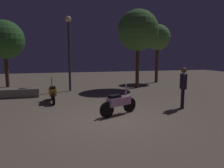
# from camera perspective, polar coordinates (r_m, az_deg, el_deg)

# --- Properties ---
(ground_plane) EXTENTS (40.00, 40.00, 0.00)m
(ground_plane) POSITION_cam_1_polar(r_m,az_deg,el_deg) (6.97, -0.90, -9.87)
(ground_plane) COLOR #756656
(motorcycle_pink_foreground) EXTENTS (1.55, 0.79, 1.11)m
(motorcycle_pink_foreground) POSITION_cam_1_polar(r_m,az_deg,el_deg) (7.34, 1.92, -5.41)
(motorcycle_pink_foreground) COLOR black
(motorcycle_pink_foreground) RESTS_ON ground_plane
(motorcycle_orange_parked_left) EXTENTS (0.39, 1.66, 1.11)m
(motorcycle_orange_parked_left) POSITION_cam_1_polar(r_m,az_deg,el_deg) (9.74, -16.50, -2.39)
(motorcycle_orange_parked_left) COLOR black
(motorcycle_orange_parked_left) RESTS_ON ground_plane
(person_rider_beside) EXTENTS (0.38, 0.63, 1.68)m
(person_rider_beside) POSITION_cam_1_polar(r_m,az_deg,el_deg) (8.62, 19.52, -0.04)
(person_rider_beside) COLOR black
(person_rider_beside) RESTS_ON ground_plane
(streetlamp_near) EXTENTS (0.36, 0.36, 4.44)m
(streetlamp_near) POSITION_cam_1_polar(r_m,az_deg,el_deg) (12.45, -12.12, 11.17)
(streetlamp_near) COLOR #38383D
(streetlamp_near) RESTS_ON ground_plane
(tree_left_bg) EXTENTS (2.00, 2.00, 4.58)m
(tree_left_bg) POSITION_cam_1_polar(r_m,az_deg,el_deg) (16.65, 12.76, 12.64)
(tree_left_bg) COLOR #4C331E
(tree_left_bg) RESTS_ON ground_plane
(tree_center_bg) EXTENTS (2.65, 2.65, 5.10)m
(tree_center_bg) POSITION_cam_1_polar(r_m,az_deg,el_deg) (13.58, 7.38, 14.78)
(tree_center_bg) COLOR #4C331E
(tree_center_bg) RESTS_ON ground_plane
(tree_right_bg) EXTENTS (2.57, 2.57, 4.51)m
(tree_right_bg) POSITION_cam_1_polar(r_m,az_deg,el_deg) (15.59, -28.16, 11.00)
(tree_right_bg) COLOR #4C331E
(tree_right_bg) RESTS_ON ground_plane
(planter_wall_low) EXTENTS (3.28, 0.50, 0.45)m
(planter_wall_low) POSITION_cam_1_polar(r_m,az_deg,el_deg) (11.59, -27.96, -2.45)
(planter_wall_low) COLOR gray
(planter_wall_low) RESTS_ON ground_plane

